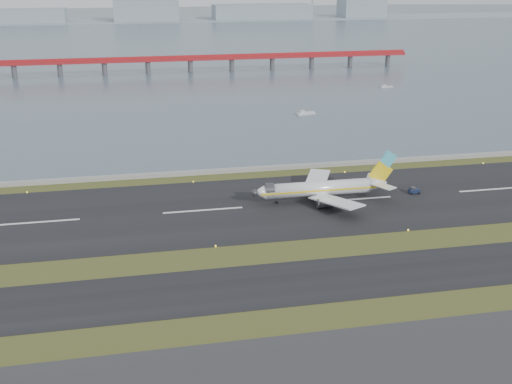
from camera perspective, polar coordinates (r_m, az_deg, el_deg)
ground at (r=134.05m, az=-3.15°, el=-6.22°), size 1000.00×1000.00×0.00m
taxiway_strip at (r=123.44m, az=-2.32°, el=-8.57°), size 1000.00×18.00×0.10m
runway_strip at (r=161.36m, az=-4.73°, el=-1.64°), size 1000.00×45.00×0.10m
seawall at (r=189.37m, az=-5.85°, el=1.70°), size 1000.00×2.50×1.00m
bay_water at (r=582.74m, az=-10.06°, el=13.53°), size 1400.00×800.00×1.30m
red_pier at (r=374.88m, az=-5.87°, el=11.64°), size 260.00×5.00×10.20m
far_shoreline at (r=742.04m, az=-9.45°, el=15.27°), size 1400.00×80.00×60.50m
airliner at (r=167.32m, az=6.03°, el=0.34°), size 38.52×32.89×12.80m
pushback_tug at (r=177.52m, az=13.87°, el=0.12°), size 2.97×1.89×1.83m
workboat_near at (r=266.26m, az=4.37°, el=7.00°), size 8.27×4.35×1.92m
workboat_far at (r=332.62m, az=11.50°, el=9.17°), size 6.35×2.12×1.53m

